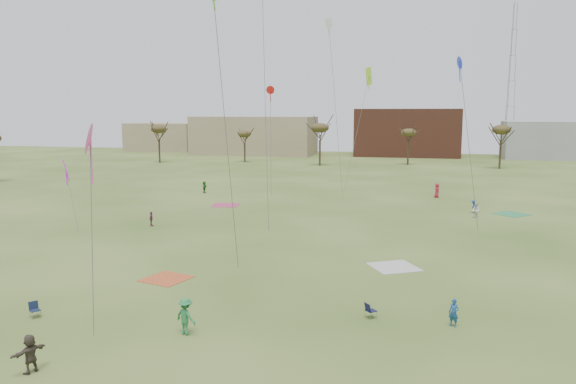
% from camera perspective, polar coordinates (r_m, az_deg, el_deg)
% --- Properties ---
extents(ground, '(260.00, 260.00, 0.00)m').
position_cam_1_polar(ground, '(29.53, -5.81, -13.96)').
color(ground, '#314E18').
rests_on(ground, ground).
extents(flyer_near_center, '(1.39, 1.09, 1.89)m').
position_cam_1_polar(flyer_near_center, '(28.85, -10.58, -12.59)').
color(flyer_near_center, '#287941').
rests_on(flyer_near_center, ground).
extents(flyer_near_right, '(0.65, 0.57, 1.49)m').
position_cam_1_polar(flyer_near_right, '(30.68, 16.85, -11.92)').
color(flyer_near_right, navy).
rests_on(flyer_near_right, ground).
extents(spectator_fore_c, '(1.01, 1.67, 1.72)m').
position_cam_1_polar(spectator_fore_c, '(27.01, -25.22, -14.95)').
color(spectator_fore_c, '#4D4137').
rests_on(spectator_fore_c, ground).
extents(spectator_mid_d, '(0.59, 0.93, 1.47)m').
position_cam_1_polar(spectator_mid_d, '(55.86, -14.02, -2.71)').
color(spectator_mid_d, '#82365D').
rests_on(spectator_mid_d, ground).
extents(spectator_mid_e, '(0.99, 1.01, 1.64)m').
position_cam_1_polar(spectator_mid_e, '(61.66, 18.96, -1.81)').
color(spectator_mid_e, white).
rests_on(spectator_mid_e, ground).
extents(flyer_far_a, '(0.69, 1.54, 1.61)m').
position_cam_1_polar(flyer_far_a, '(77.54, -8.68, 0.52)').
color(flyer_far_a, '#236421').
rests_on(flyer_far_a, ground).
extents(flyer_far_b, '(0.95, 1.10, 1.89)m').
position_cam_1_polar(flyer_far_b, '(74.86, 15.20, 0.16)').
color(flyer_far_b, '#AF1E36').
rests_on(flyer_far_b, ground).
extents(flyer_far_c, '(0.57, 0.96, 1.45)m').
position_cam_1_polar(flyer_far_c, '(64.67, 18.70, -1.44)').
color(flyer_far_c, navy).
rests_on(flyer_far_c, ground).
extents(blanket_red, '(3.41, 3.41, 0.03)m').
position_cam_1_polar(blanket_red, '(38.39, -12.51, -8.80)').
color(blanket_red, '#C35127').
rests_on(blanket_red, ground).
extents(blanket_cream, '(4.29, 4.29, 0.03)m').
position_cam_1_polar(blanket_cream, '(40.96, 10.96, -7.67)').
color(blanket_cream, beige).
rests_on(blanket_cream, ground).
extents(blanket_plum, '(3.54, 3.54, 0.03)m').
position_cam_1_polar(blanket_plum, '(66.82, -6.51, -1.37)').
color(blanket_plum, '#B53762').
rests_on(blanket_plum, ground).
extents(blanket_olive, '(4.43, 4.43, 0.03)m').
position_cam_1_polar(blanket_olive, '(65.40, 22.17, -2.15)').
color(blanket_olive, '#2F814E').
rests_on(blanket_olive, ground).
extents(camp_chair_left, '(0.73, 0.72, 0.87)m').
position_cam_1_polar(camp_chair_left, '(33.76, -24.80, -11.34)').
color(camp_chair_left, '#141F39').
rests_on(camp_chair_left, ground).
extents(camp_chair_center, '(0.74, 0.73, 0.87)m').
position_cam_1_polar(camp_chair_center, '(31.03, 8.59, -12.37)').
color(camp_chair_center, '#141638').
rests_on(camp_chair_center, ground).
extents(kites_aloft, '(52.16, 54.64, 25.22)m').
position_cam_1_polar(kites_aloft, '(51.01, 1.43, 16.83)').
color(kites_aloft, red).
rests_on(kites_aloft, ground).
extents(tree_line, '(117.44, 49.32, 8.91)m').
position_cam_1_polar(tree_line, '(105.59, 7.36, 6.01)').
color(tree_line, '#3A2B1E').
rests_on(tree_line, ground).
extents(building_tan, '(32.00, 14.00, 10.00)m').
position_cam_1_polar(building_tan, '(147.64, -3.54, 5.89)').
color(building_tan, '#937F60').
rests_on(building_tan, ground).
extents(building_brick, '(26.00, 16.00, 12.00)m').
position_cam_1_polar(building_brick, '(145.84, 12.32, 6.08)').
color(building_brick, brown).
rests_on(building_brick, ground).
extents(building_grey, '(24.00, 12.00, 9.00)m').
position_cam_1_polar(building_grey, '(147.05, 26.09, 4.86)').
color(building_grey, gray).
rests_on(building_grey, ground).
extents(building_tan_west, '(20.00, 12.00, 8.00)m').
position_cam_1_polar(building_tan_west, '(165.51, -12.80, 5.61)').
color(building_tan_west, '#937F60').
rests_on(building_tan_west, ground).
extents(radio_tower, '(1.51, 1.72, 41.00)m').
position_cam_1_polar(radio_tower, '(152.29, 22.15, 10.72)').
color(radio_tower, '#9EA3A8').
rests_on(radio_tower, ground).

